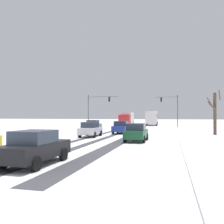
# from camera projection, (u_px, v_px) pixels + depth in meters

# --- Properties ---
(wheel_track_left_lane) EXTENTS (0.73, 34.42, 0.01)m
(wheel_track_left_lane) POSITION_uv_depth(u_px,v_px,m) (105.00, 138.00, 24.69)
(wheel_track_left_lane) COLOR #424247
(wheel_track_left_lane) RESTS_ON ground
(wheel_track_right_lane) EXTENTS (0.72, 34.42, 0.01)m
(wheel_track_right_lane) POSITION_uv_depth(u_px,v_px,m) (87.00, 138.00, 25.15)
(wheel_track_right_lane) COLOR #424247
(wheel_track_right_lane) RESTS_ON ground
(wheel_track_center) EXTENTS (1.19, 34.42, 0.01)m
(wheel_track_center) POSITION_uv_depth(u_px,v_px,m) (126.00, 139.00, 24.15)
(wheel_track_center) COLOR #424247
(wheel_track_center) RESTS_ON ground
(sidewalk_kerb_right) EXTENTS (4.00, 34.42, 0.12)m
(sidewalk_kerb_right) POSITION_uv_depth(u_px,v_px,m) (203.00, 141.00, 20.93)
(sidewalk_kerb_right) COLOR white
(sidewalk_kerb_right) RESTS_ON ground
(traffic_signal_far_left) EXTENTS (6.25, 0.54, 6.50)m
(traffic_signal_far_left) POSITION_uv_depth(u_px,v_px,m) (97.00, 105.00, 47.72)
(traffic_signal_far_left) COLOR #56565B
(traffic_signal_far_left) RESTS_ON ground
(traffic_signal_far_right) EXTENTS (4.67, 0.38, 6.50)m
(traffic_signal_far_right) POSITION_uv_depth(u_px,v_px,m) (171.00, 106.00, 48.05)
(traffic_signal_far_right) COLOR #56565B
(traffic_signal_far_right) RESTS_ON ground
(car_grey_lead) EXTENTS (1.86, 4.11, 1.62)m
(car_grey_lead) POSITION_uv_depth(u_px,v_px,m) (93.00, 125.00, 38.22)
(car_grey_lead) COLOR slate
(car_grey_lead) RESTS_ON ground
(car_blue_second) EXTENTS (1.86, 4.11, 1.62)m
(car_blue_second) POSITION_uv_depth(u_px,v_px,m) (121.00, 127.00, 31.17)
(car_blue_second) COLOR #233899
(car_blue_second) RESTS_ON ground
(car_white_third) EXTENTS (1.95, 4.16, 1.62)m
(car_white_third) POSITION_uv_depth(u_px,v_px,m) (90.00, 129.00, 26.35)
(car_white_third) COLOR silver
(car_white_third) RESTS_ON ground
(car_dark_green_fourth) EXTENTS (1.86, 4.11, 1.62)m
(car_dark_green_fourth) POSITION_uv_depth(u_px,v_px,m) (136.00, 132.00, 21.65)
(car_dark_green_fourth) COLOR #194C2D
(car_dark_green_fourth) RESTS_ON ground
(car_black_sixth) EXTENTS (1.89, 4.13, 1.62)m
(car_black_sixth) POSITION_uv_depth(u_px,v_px,m) (35.00, 147.00, 11.32)
(car_black_sixth) COLOR black
(car_black_sixth) RESTS_ON ground
(bus_oncoming) EXTENTS (2.99, 11.09, 3.38)m
(bus_oncoming) POSITION_uv_depth(u_px,v_px,m) (152.00, 117.00, 58.46)
(bus_oncoming) COLOR silver
(bus_oncoming) RESTS_ON ground
(box_truck_delivery) EXTENTS (2.42, 7.44, 3.02)m
(box_truck_delivery) POSITION_uv_depth(u_px,v_px,m) (127.00, 119.00, 50.43)
(box_truck_delivery) COLOR red
(box_truck_delivery) RESTS_ON ground
(bare_tree_sidewalk_mid) EXTENTS (1.65, 1.32, 5.45)m
(bare_tree_sidewalk_mid) POSITION_uv_depth(u_px,v_px,m) (215.00, 112.00, 29.37)
(bare_tree_sidewalk_mid) COLOR brown
(bare_tree_sidewalk_mid) RESTS_ON ground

